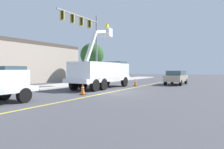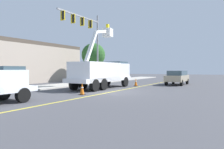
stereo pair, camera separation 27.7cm
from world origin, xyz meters
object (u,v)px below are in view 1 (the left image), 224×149
traffic_cone_mid_front (83,89)px  traffic_cone_mid_rear (135,82)px  utility_bucket_truck (102,72)px  passing_minivan (176,77)px  traffic_signal_mast (86,32)px

traffic_cone_mid_front → traffic_cone_mid_rear: traffic_cone_mid_rear is taller
utility_bucket_truck → traffic_cone_mid_front: utility_bucket_truck is taller
traffic_cone_mid_rear → passing_minivan: bearing=-45.1°
traffic_cone_mid_front → traffic_signal_mast: 11.86m
utility_bucket_truck → traffic_cone_mid_rear: utility_bucket_truck is taller
passing_minivan → traffic_cone_mid_rear: size_ratio=5.67×
traffic_signal_mast → passing_minivan: bearing=-69.6°
passing_minivan → traffic_signal_mast: size_ratio=0.56×
passing_minivan → traffic_cone_mid_rear: bearing=134.9°
passing_minivan → traffic_signal_mast: traffic_signal_mast is taller
passing_minivan → traffic_cone_mid_rear: (-3.96, 3.97, -0.54)m
utility_bucket_truck → traffic_cone_mid_rear: bearing=-34.6°
utility_bucket_truck → traffic_signal_mast: 7.16m
traffic_cone_mid_rear → traffic_signal_mast: (0.14, 6.30, 5.97)m
utility_bucket_truck → traffic_signal_mast: size_ratio=0.95×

